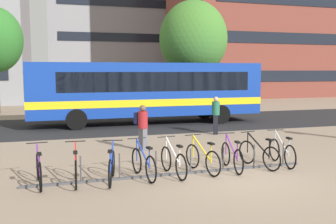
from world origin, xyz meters
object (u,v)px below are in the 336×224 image
Objects in this scene: parked_bicycle_purple_0 at (39,170)px; parked_bicycle_red_1 at (76,168)px; parked_bicycle_purple_6 at (232,157)px; parked_bicycle_white_4 at (173,162)px; parked_bicycle_blue_2 at (112,167)px; commuter_olive_pack_1 at (216,113)px; city_bus at (146,90)px; parked_bicycle_yellow_5 at (202,159)px; parked_bicycle_blue_3 at (143,164)px; parked_bicycle_silver_8 at (282,152)px; street_tree_1 at (193,39)px; commuter_navy_pack_0 at (142,124)px; parked_bicycle_black_7 at (259,154)px.

parked_bicycle_purple_0 is 0.88m from parked_bicycle_red_1.
parked_bicycle_purple_6 is (5.18, 0.02, 0.00)m from parked_bicycle_purple_0.
parked_bicycle_white_4 is (3.42, -0.07, 0.00)m from parked_bicycle_purple_0.
parked_bicycle_blue_2 and parked_bicycle_white_4 have the same top height.
parked_bicycle_white_4 is 1.77m from parked_bicycle_purple_6.
commuter_olive_pack_1 is (5.43, 5.95, 0.58)m from parked_bicycle_blue_2.
parked_bicycle_yellow_5 is at bearing 85.97° from city_bus.
parked_bicycle_silver_8 is (4.28, 0.20, 0.00)m from parked_bicycle_blue_3.
parked_bicycle_purple_0 is (-4.99, -9.91, -1.39)m from city_bus.
parked_bicycle_white_4 is at bearing 98.19° from parked_bicycle_purple_6.
commuter_olive_pack_1 is at bearing -102.96° from street_tree_1.
commuter_navy_pack_0 is at bearing -20.81° from parked_bicycle_blue_3.
commuter_olive_pack_1 reaches higher than parked_bicycle_blue_2.
parked_bicycle_silver_8 is at bearing -96.13° from parked_bicycle_blue_3.
parked_bicycle_red_1 is 1.00× the size of parked_bicycle_silver_8.
parked_bicycle_silver_8 is at bearing 19.17° from commuter_olive_pack_1.
parked_bicycle_white_4 is (-1.56, -9.98, -1.39)m from city_bus.
parked_bicycle_red_1 is 0.24× the size of street_tree_1.
city_bus is 7.13× the size of parked_bicycle_black_7.
street_tree_1 is (5.68, 10.33, 3.90)m from commuter_navy_pack_0.
city_bus is 6.28m from street_tree_1.
street_tree_1 is (6.40, 13.72, 4.45)m from parked_bicycle_blue_3.
parked_bicycle_blue_3 is 1.01× the size of parked_bicycle_yellow_5.
parked_bicycle_yellow_5 is (1.69, 0.09, 0.00)m from parked_bicycle_blue_3.
parked_bicycle_silver_8 is (1.90, -9.78, -1.39)m from city_bus.
parked_bicycle_purple_0 is at bearing 88.10° from parked_bicycle_red_1.
commuter_olive_pack_1 is (2.00, 5.75, 0.58)m from parked_bicycle_purple_6.
city_bus is 6.99× the size of parked_bicycle_purple_6.
parked_bicycle_yellow_5 is at bearing 78.11° from parked_bicycle_black_7.
commuter_navy_pack_0 reaches higher than parked_bicycle_yellow_5.
parked_bicycle_silver_8 is 1.03× the size of commuter_olive_pack_1.
city_bus reaches higher than parked_bicycle_purple_6.
parked_bicycle_blue_3 is at bearing -36.54° from commuter_navy_pack_0.
parked_bicycle_red_1 is 2.54m from parked_bicycle_white_4.
parked_bicycle_blue_2 is 0.99× the size of parked_bicycle_white_4.
parked_bicycle_purple_6 is at bearing -93.56° from parked_bicycle_white_4.
street_tree_1 reaches higher than city_bus.
parked_bicycle_white_4 is 1.00× the size of parked_bicycle_purple_6.
city_bus reaches higher than parked_bicycle_red_1.
parked_bicycle_purple_0 is at bearing 77.22° from parked_bicycle_black_7.
commuter_navy_pack_0 reaches higher than parked_bicycle_red_1.
street_tree_1 reaches higher than parked_bicycle_silver_8.
city_bus is at bearing 17.76° from parked_bicycle_silver_8.
parked_bicycle_black_7 is 1.04× the size of commuter_navy_pack_0.
parked_bicycle_purple_0 is 9.23m from commuter_olive_pack_1.
parked_bicycle_purple_6 is at bearing 3.02° from commuter_olive_pack_1.
commuter_navy_pack_0 is 0.22× the size of street_tree_1.
parked_bicycle_purple_0 is 1.76m from parked_bicycle_blue_2.
parked_bicycle_black_7 is at bearing -96.50° from parked_bicycle_blue_3.
parked_bicycle_red_1 is 8.61m from commuter_olive_pack_1.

